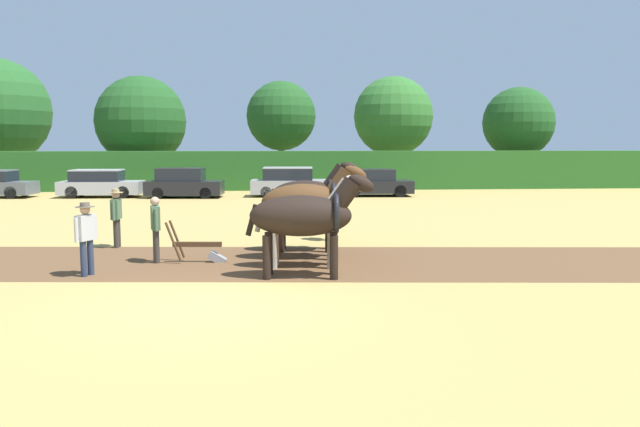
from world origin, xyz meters
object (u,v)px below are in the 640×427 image
at_px(tree_center, 281,116).
at_px(farmer_beside_team, 332,209).
at_px(farmer_onlooker_right, 116,214).
at_px(draft_horse_trail_right, 309,198).
at_px(parked_car_center, 291,183).
at_px(parked_car_left, 100,184).
at_px(tree_center_left, 141,121).
at_px(draft_horse_lead_right, 307,214).
at_px(farmer_at_plow, 156,225).
at_px(farmer_onlooker_left, 86,233).
at_px(plow, 202,250).
at_px(tree_center_right, 393,116).
at_px(tree_right, 518,123).
at_px(parked_car_center_right, 374,183).
at_px(draft_horse_trail_left, 308,203).
at_px(parked_car_center_left, 183,184).
at_px(draft_horse_lead_left, 306,216).

height_order(tree_center, farmer_beside_team, tree_center).
bearing_deg(farmer_onlooker_right, draft_horse_trail_right, -8.14).
bearing_deg(parked_car_center, parked_car_left, -178.69).
height_order(tree_center_left, draft_horse_lead_right, tree_center_left).
height_order(farmer_at_plow, farmer_onlooker_left, farmer_onlooker_left).
distance_m(farmer_at_plow, farmer_beside_team, 5.64).
height_order(plow, farmer_beside_team, farmer_beside_team).
relative_size(tree_center, draft_horse_lead_right, 2.58).
relative_size(plow, parked_car_left, 0.34).
bearing_deg(tree_center_right, tree_right, -6.57).
bearing_deg(parked_car_center_right, farmer_onlooker_left, -114.08).
bearing_deg(tree_right, farmer_onlooker_left, -126.95).
bearing_deg(farmer_at_plow, draft_horse_trail_right, 5.61).
height_order(draft_horse_trail_left, parked_car_left, draft_horse_trail_left).
relative_size(tree_right, farmer_onlooker_left, 4.11).
bearing_deg(parked_car_center, tree_center_left, 141.30).
distance_m(tree_right, parked_car_center_left, 23.86).
xyz_separation_m(farmer_beside_team, parked_car_left, (-11.00, 15.89, -0.23)).
distance_m(tree_center_left, farmer_beside_team, 26.59).
distance_m(parked_car_left, parked_car_center, 10.30).
relative_size(tree_center, farmer_at_plow, 4.35).
bearing_deg(tree_center_left, farmer_at_plow, -78.25).
bearing_deg(tree_center, parked_car_left, -139.44).
bearing_deg(draft_horse_trail_left, farmer_beside_team, 77.33).
distance_m(tree_center_right, farmer_beside_team, 26.11).
height_order(draft_horse_lead_right, parked_car_center_left, draft_horse_lead_right).
height_order(draft_horse_trail_left, farmer_onlooker_left, draft_horse_trail_left).
relative_size(tree_center_left, parked_car_left, 1.69).
xyz_separation_m(tree_right, farmer_at_plow, (-20.17, -27.03, -3.36)).
bearing_deg(farmer_at_plow, tree_center, 68.39).
height_order(farmer_at_plow, parked_car_center, farmer_at_plow).
xyz_separation_m(farmer_onlooker_left, parked_car_left, (-5.05, 20.47, -0.23)).
relative_size(draft_horse_trail_left, parked_car_center_right, 0.69).
distance_m(tree_center, farmer_at_plow, 28.05).
distance_m(tree_right, draft_horse_trail_right, 30.51).
bearing_deg(draft_horse_trail_right, farmer_onlooker_left, -146.02).
bearing_deg(tree_center_right, draft_horse_lead_left, -104.80).
bearing_deg(tree_center_left, parked_car_left, -94.20).
distance_m(tree_right, plow, 33.36).
distance_m(farmer_onlooker_left, parked_car_center_right, 22.27).
relative_size(farmer_at_plow, parked_car_center, 0.36).
xyz_separation_m(draft_horse_trail_left, draft_horse_trail_right, (0.10, 1.12, 0.03)).
height_order(farmer_at_plow, parked_car_center_right, farmer_at_plow).
distance_m(parked_car_center, parked_car_center_right, 4.60).
distance_m(tree_right, farmer_onlooker_right, 33.01).
bearing_deg(parked_car_left, parked_car_center, -0.80).
bearing_deg(tree_center, draft_horse_lead_left, -90.17).
height_order(farmer_onlooker_left, farmer_onlooker_right, farmer_onlooker_right).
xyz_separation_m(draft_horse_trail_right, farmer_at_plow, (-3.89, -1.38, -0.51)).
xyz_separation_m(draft_horse_trail_left, parked_car_center_right, (4.81, 18.24, -0.71)).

